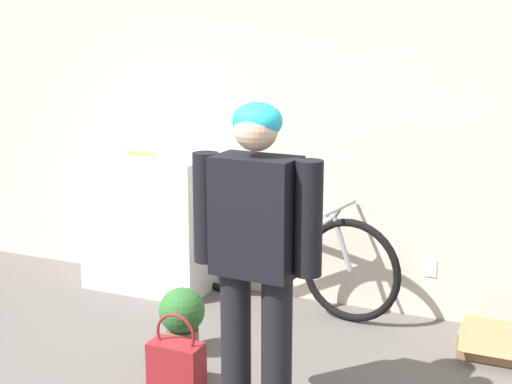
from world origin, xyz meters
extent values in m
cube|color=beige|center=(0.00, 2.73, 1.30)|extent=(8.00, 0.06, 2.60)
cube|color=white|center=(0.55, 2.70, 0.35)|extent=(0.08, 0.01, 0.12)
cube|color=white|center=(-1.47, 2.46, 0.50)|extent=(0.92, 0.45, 1.00)
cylinder|color=black|center=(-0.12, 1.09, 0.38)|extent=(0.15, 0.15, 0.76)
cylinder|color=black|center=(0.10, 1.09, 0.38)|extent=(0.15, 0.15, 0.76)
cube|color=black|center=(-0.01, 1.09, 1.04)|extent=(0.41, 0.26, 0.57)
cylinder|color=black|center=(-0.27, 1.09, 1.05)|extent=(0.13, 0.13, 0.54)
cylinder|color=black|center=(0.25, 1.09, 1.05)|extent=(0.13, 0.13, 0.54)
sphere|color=#DBB28E|center=(-0.01, 1.09, 1.45)|extent=(0.20, 0.20, 0.20)
ellipsoid|color=#23B7CC|center=(-0.01, 1.11, 1.48)|extent=(0.24, 0.21, 0.17)
torus|color=black|center=(-0.97, 2.59, 0.35)|extent=(0.70, 0.15, 0.70)
torus|color=black|center=(0.08, 2.44, 0.35)|extent=(0.70, 0.15, 0.70)
cylinder|color=#999EA3|center=(-0.77, 2.56, 0.32)|extent=(0.40, 0.09, 0.09)
cylinder|color=#999EA3|center=(-0.82, 2.57, 0.53)|extent=(0.32, 0.08, 0.39)
cylinder|color=#999EA3|center=(-0.62, 2.54, 0.51)|extent=(0.14, 0.05, 0.43)
cylinder|color=#999EA3|center=(-0.31, 2.50, 0.50)|extent=(0.55, 0.12, 0.44)
cylinder|color=#999EA3|center=(-0.36, 2.51, 0.71)|extent=(0.63, 0.12, 0.05)
cylinder|color=#999EA3|center=(0.01, 2.45, 0.53)|extent=(0.16, 0.06, 0.36)
cylinder|color=#999EA3|center=(-0.03, 2.46, 0.73)|extent=(0.07, 0.04, 0.08)
cylinder|color=#999EA3|center=(-0.01, 2.45, 0.76)|extent=(0.09, 0.46, 0.02)
ellipsoid|color=black|center=(-0.67, 2.55, 0.74)|extent=(0.23, 0.11, 0.05)
ellipsoid|color=#EAD64C|center=(-1.53, 2.49, 1.01)|extent=(0.13, 0.03, 0.03)
ellipsoid|color=#EAD64C|center=(-1.61, 2.50, 1.01)|extent=(0.12, 0.08, 0.03)
ellipsoid|color=#EAD64C|center=(-1.45, 2.50, 1.01)|extent=(0.11, 0.07, 0.03)
sphere|color=brown|center=(-1.66, 2.51, 1.01)|extent=(0.02, 0.02, 0.02)
cube|color=maroon|center=(-0.51, 1.18, 0.13)|extent=(0.29, 0.15, 0.26)
torus|color=maroon|center=(-0.51, 1.18, 0.32)|extent=(0.23, 0.02, 0.23)
cube|color=#A87F51|center=(1.05, 2.31, 0.08)|extent=(0.48, 0.33, 0.16)
cube|color=#A87F51|center=(1.05, 2.14, 0.15)|extent=(0.45, 0.12, 0.15)
cylinder|color=brown|center=(-0.69, 1.56, 0.08)|extent=(0.19, 0.19, 0.16)
sphere|color=#2D6B2D|center=(-0.69, 1.56, 0.28)|extent=(0.27, 0.27, 0.27)
camera|label=1|loc=(1.28, -1.87, 1.89)|focal=50.00mm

